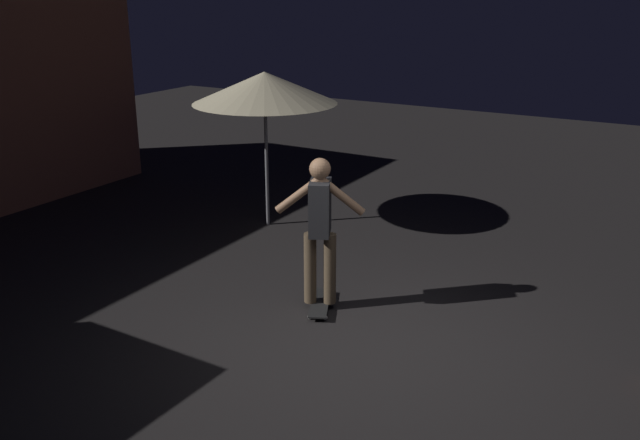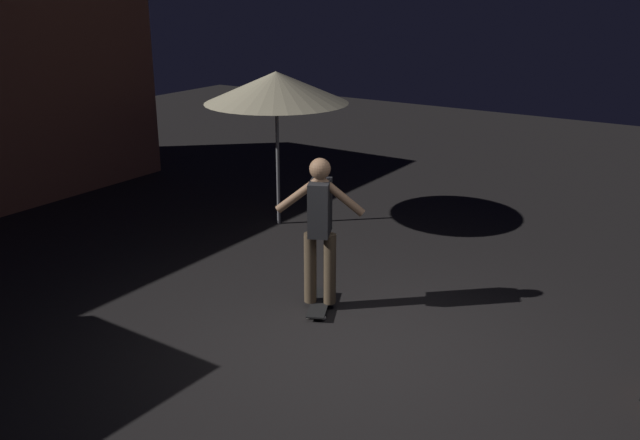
# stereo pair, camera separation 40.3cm
# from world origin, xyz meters

# --- Properties ---
(ground_plane) EXTENTS (28.00, 28.00, 0.00)m
(ground_plane) POSITION_xyz_m (0.00, 0.00, 0.00)
(ground_plane) COLOR black
(patio_umbrella) EXTENTS (2.10, 2.10, 2.30)m
(patio_umbrella) POSITION_xyz_m (2.72, 2.98, 2.07)
(patio_umbrella) COLOR slate
(patio_umbrella) RESTS_ON ground_plane
(skateboard_ridden) EXTENTS (0.79, 0.51, 0.07)m
(skateboard_ridden) POSITION_xyz_m (0.62, 0.85, 0.06)
(skateboard_ridden) COLOR black
(skateboard_ridden) RESTS_ON ground_plane
(skater) EXTENTS (0.50, 0.93, 1.67)m
(skater) POSITION_xyz_m (0.62, 0.85, 1.04)
(skater) COLOR brown
(skater) RESTS_ON skateboard_ridden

